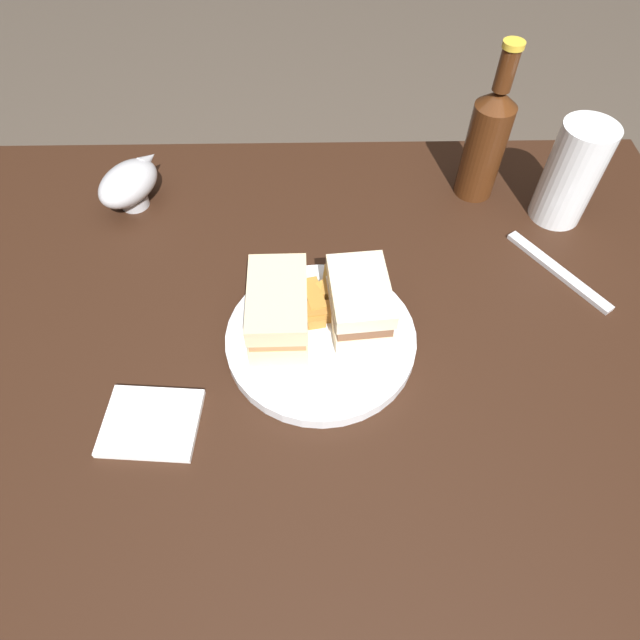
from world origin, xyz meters
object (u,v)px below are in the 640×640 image
Objects in this scene: pint_glass at (572,178)px; cider_bottle at (489,140)px; napkin at (154,423)px; sandwich_half_right at (281,309)px; fork at (560,271)px; plate at (323,339)px; gravy_boat at (131,183)px; sandwich_half_left at (362,304)px.

cider_bottle is (0.12, -0.06, 0.03)m from pint_glass.
pint_glass reaches higher than napkin.
fork is (-0.40, -0.10, -0.05)m from sandwich_half_right.
cider_bottle reaches higher than pint_glass.
cider_bottle is at bearing -26.70° from pint_glass.
pint_glass reaches higher than plate.
cider_bottle is at bearing -137.88° from napkin.
cider_bottle is 1.34× the size of fork.
sandwich_half_right is at bearing 42.71° from cider_bottle.
fork is at bearing -157.10° from napkin.
gravy_boat is at bearing -47.47° from sandwich_half_right.
pint_glass is at bearing -147.17° from plate.
sandwich_half_left is 0.94× the size of sandwich_half_right.
napkin is at bearing 79.15° from fork.
plate is 0.07m from sandwich_half_right.
sandwich_half_right is 1.13× the size of napkin.
gravy_boat is at bearing -43.39° from plate.
sandwich_half_right is at bearing 70.67° from fork.
pint_glass is 0.86× the size of fork.
sandwich_half_right is 0.80× the size of pint_glass.
gravy_boat is 0.65m from fork.
pint_glass is 1.42× the size of napkin.
pint_glass is 1.21× the size of gravy_boat.
sandwich_half_left is 0.29m from napkin.
fork is at bearing -161.14° from plate.
cider_bottle reaches higher than sandwich_half_right.
napkin is (0.20, 0.11, -0.00)m from plate.
fork is at bearing -162.51° from sandwich_half_left.
sandwich_half_right is (0.05, -0.02, 0.04)m from plate.
plate is 0.36m from fork.
napkin is at bearing 28.76° from sandwich_half_left.
sandwich_half_right is at bearing -139.13° from napkin.
gravy_boat reaches higher than fork.
fork is at bearing 116.02° from cider_bottle.
plate is 1.35× the size of fork.
cider_bottle reaches higher than sandwich_half_left.
plate is 1.97× the size of sandwich_half_right.
napkin is at bearing 103.17° from gravy_boat.
gravy_boat is 0.40m from napkin.
pint_glass reaches higher than gravy_boat.
sandwich_half_left is 0.49× the size of cider_bottle.
cider_bottle is (-0.31, -0.28, 0.04)m from sandwich_half_right.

